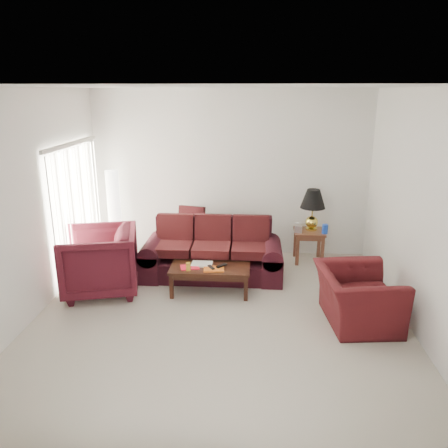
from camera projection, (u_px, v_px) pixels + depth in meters
name	position (u px, v px, depth m)	size (l,w,h in m)	color
floor	(220.00, 315.00, 6.00)	(5.00, 5.00, 0.00)	#BAB09F
blinds	(77.00, 211.00, 7.08)	(0.10, 2.00, 2.16)	silver
sofa	(212.00, 250.00, 7.12)	(2.28, 0.98, 0.93)	black
throw_pillow	(192.00, 219.00, 7.82)	(0.46, 0.13, 0.46)	black
end_table	(308.00, 246.00, 7.82)	(0.53, 0.53, 0.57)	#542A1D
table_lamp	(312.00, 210.00, 7.67)	(0.44, 0.44, 0.74)	gold
clock	(298.00, 229.00, 7.60)	(0.12, 0.04, 0.12)	silver
blue_canister	(325.00, 229.00, 7.56)	(0.10, 0.10, 0.16)	#1B41B3
picture_frame	(300.00, 223.00, 7.86)	(0.14, 0.02, 0.18)	silver
floor_lamp	(115.00, 214.00, 7.86)	(0.27, 0.27, 1.64)	white
armchair_left	(100.00, 261.00, 6.56)	(1.06, 1.09, 0.99)	#3D0E17
armchair_right	(357.00, 297.00, 5.73)	(1.11, 0.97, 0.72)	#3D0E11
coffee_table	(210.00, 279.00, 6.63)	(1.20, 0.60, 0.42)	black
magazine_red	(190.00, 267.00, 6.52)	(0.27, 0.20, 0.02)	red
magazine_white	(202.00, 264.00, 6.64)	(0.31, 0.23, 0.02)	white
magazine_orange	(214.00, 269.00, 6.45)	(0.30, 0.22, 0.02)	#BF5616
remote_a	(211.00, 267.00, 6.47)	(0.05, 0.16, 0.02)	black
remote_b	(221.00, 266.00, 6.52)	(0.05, 0.18, 0.02)	black
yellow_glass	(188.00, 267.00, 6.41)	(0.07, 0.07, 0.12)	gold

